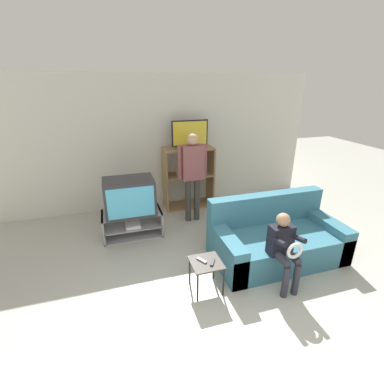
# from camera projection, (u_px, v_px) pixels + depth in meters

# --- Properties ---
(ground_plane) EXTENTS (18.00, 18.00, 0.00)m
(ground_plane) POSITION_uv_depth(u_px,v_px,m) (241.00, 359.00, 2.65)
(ground_plane) COLOR #ADADA3
(wall_back) EXTENTS (6.40, 0.06, 2.60)m
(wall_back) POSITION_uv_depth(u_px,v_px,m) (160.00, 143.00, 5.53)
(wall_back) COLOR silver
(wall_back) RESTS_ON ground_plane
(tv_stand) EXTENTS (0.97, 0.50, 0.43)m
(tv_stand) POSITION_uv_depth(u_px,v_px,m) (133.00, 224.00, 4.70)
(tv_stand) COLOR #939399
(tv_stand) RESTS_ON ground_plane
(television_main) EXTENTS (0.80, 0.55, 0.58)m
(television_main) POSITION_uv_depth(u_px,v_px,m) (129.00, 196.00, 4.50)
(television_main) COLOR #2D2D33
(television_main) RESTS_ON tv_stand
(media_shelf) EXTENTS (0.99, 0.46, 1.24)m
(media_shelf) POSITION_uv_depth(u_px,v_px,m) (188.00, 177.00, 5.65)
(media_shelf) COLOR #9E7A51
(media_shelf) RESTS_ON ground_plane
(television_flat) EXTENTS (0.71, 0.20, 0.53)m
(television_flat) POSITION_uv_depth(u_px,v_px,m) (190.00, 135.00, 5.31)
(television_flat) COLOR black
(television_flat) RESTS_ON media_shelf
(snack_table) EXTENTS (0.38, 0.38, 0.41)m
(snack_table) POSITION_uv_depth(u_px,v_px,m) (206.00, 266.00, 3.41)
(snack_table) COLOR #38332D
(snack_table) RESTS_ON ground_plane
(remote_control_black) EXTENTS (0.11, 0.14, 0.02)m
(remote_control_black) POSITION_uv_depth(u_px,v_px,m) (212.00, 262.00, 3.36)
(remote_control_black) COLOR #232328
(remote_control_black) RESTS_ON snack_table
(remote_control_white) EXTENTS (0.10, 0.14, 0.02)m
(remote_control_white) POSITION_uv_depth(u_px,v_px,m) (202.00, 260.00, 3.40)
(remote_control_white) COLOR gray
(remote_control_white) RESTS_ON snack_table
(couch) EXTENTS (1.86, 0.98, 0.88)m
(couch) POSITION_uv_depth(u_px,v_px,m) (275.00, 239.00, 4.10)
(couch) COLOR teal
(couch) RESTS_ON ground_plane
(person_standing_adult) EXTENTS (0.53, 0.20, 1.63)m
(person_standing_adult) POSITION_uv_depth(u_px,v_px,m) (192.00, 170.00, 4.92)
(person_standing_adult) COLOR #3D3833
(person_standing_adult) RESTS_ON ground_plane
(person_seated_child) EXTENTS (0.33, 0.43, 0.98)m
(person_seated_child) POSITION_uv_depth(u_px,v_px,m) (284.00, 245.00, 3.42)
(person_seated_child) COLOR #2D2D38
(person_seated_child) RESTS_ON ground_plane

